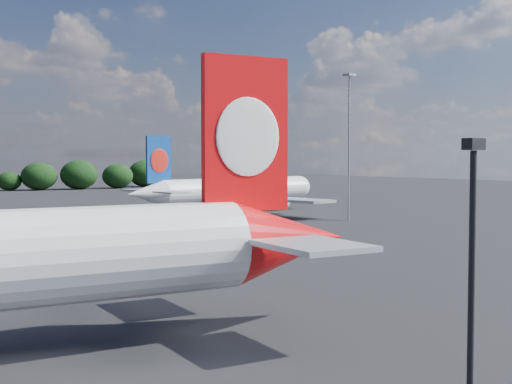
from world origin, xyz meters
TOP-DOWN VIEW (x-y plane):
  - china_southern_airliner at (61.01, 74.64)m, footprint 42.53×40.44m
  - apron_lamp_post at (-2.81, -19.21)m, footprint 0.55×0.30m
  - floodlight_mast_near at (67.90, 51.78)m, footprint 1.60×1.60m

SIDE VIEW (x-z plane):
  - china_southern_airliner at x=61.01m, z-range -2.71..11.16m
  - apron_lamp_post at x=-2.81m, z-range 0.65..11.81m
  - floodlight_mast_near at x=67.90m, z-range 3.34..27.22m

